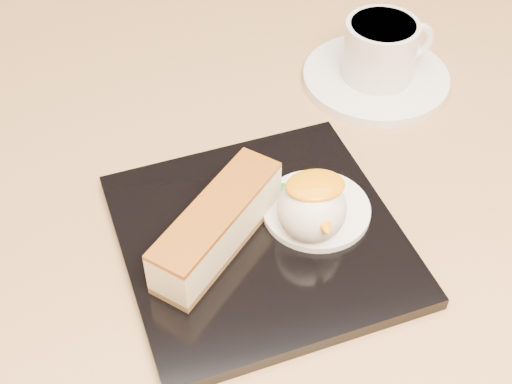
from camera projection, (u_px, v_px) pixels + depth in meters
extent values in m
cube|color=olive|center=(281.00, 227.00, 0.62)|extent=(0.80, 0.80, 0.04)
cube|color=black|center=(260.00, 238.00, 0.58)|extent=(0.25, 0.25, 0.01)
cube|color=brown|center=(218.00, 241.00, 0.57)|extent=(0.12, 0.13, 0.01)
cube|color=beige|center=(217.00, 225.00, 0.55)|extent=(0.12, 0.13, 0.03)
cube|color=#87460E|center=(216.00, 209.00, 0.54)|extent=(0.12, 0.13, 0.00)
cylinder|color=white|center=(316.00, 210.00, 0.59)|extent=(0.09, 0.09, 0.01)
sphere|color=white|center=(312.00, 209.00, 0.56)|extent=(0.06, 0.06, 0.06)
ellipsoid|color=orange|center=(315.00, 185.00, 0.54)|extent=(0.05, 0.04, 0.01)
ellipsoid|color=green|center=(276.00, 194.00, 0.60)|extent=(0.02, 0.01, 0.00)
ellipsoid|color=green|center=(286.00, 187.00, 0.60)|extent=(0.02, 0.02, 0.00)
ellipsoid|color=green|center=(265.00, 188.00, 0.60)|extent=(0.01, 0.02, 0.00)
cylinder|color=white|center=(376.00, 78.00, 0.73)|extent=(0.15, 0.15, 0.01)
cylinder|color=white|center=(380.00, 50.00, 0.71)|extent=(0.07, 0.07, 0.06)
cylinder|color=black|center=(384.00, 26.00, 0.69)|extent=(0.06, 0.06, 0.00)
torus|color=white|center=(415.00, 42.00, 0.72)|extent=(0.04, 0.02, 0.04)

